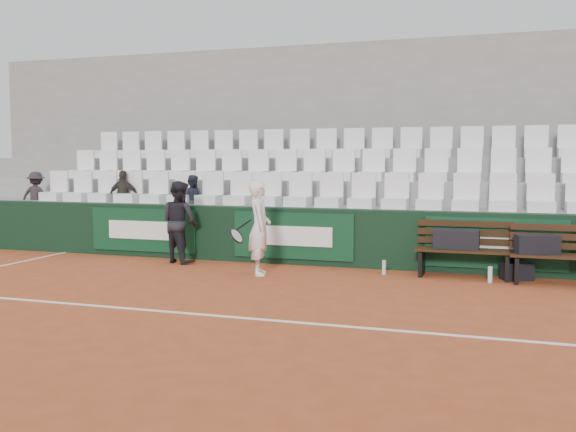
{
  "coord_description": "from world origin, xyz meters",
  "views": [
    {
      "loc": [
        3.22,
        -6.86,
        1.85
      ],
      "look_at": [
        0.18,
        2.4,
        1.0
      ],
      "focal_mm": 40.0,
      "sensor_mm": 36.0,
      "label": 1
    }
  ],
  "objects_px": {
    "bench_left": "(464,263)",
    "tennis_player": "(259,228)",
    "sports_bag_left": "(456,239)",
    "sports_bag_ground": "(517,271)",
    "water_bottle_near": "(384,267)",
    "sports_bag_right": "(537,244)",
    "ball_kid": "(179,222)",
    "spectator_b": "(123,175)",
    "spectator_c": "(192,178)",
    "water_bottle_far": "(490,275)",
    "spectator_a": "(36,175)",
    "bench_right": "(563,270)"
  },
  "relations": [
    {
      "from": "bench_left",
      "to": "tennis_player",
      "type": "relative_size",
      "value": 0.98
    },
    {
      "from": "sports_bag_left",
      "to": "tennis_player",
      "type": "relative_size",
      "value": 0.46
    },
    {
      "from": "sports_bag_ground",
      "to": "water_bottle_near",
      "type": "distance_m",
      "value": 2.04
    },
    {
      "from": "bench_left",
      "to": "sports_bag_ground",
      "type": "bearing_deg",
      "value": 2.3
    },
    {
      "from": "sports_bag_right",
      "to": "ball_kid",
      "type": "xyz_separation_m",
      "value": [
        -6.03,
        0.11,
        0.15
      ]
    },
    {
      "from": "sports_bag_left",
      "to": "water_bottle_near",
      "type": "xyz_separation_m",
      "value": [
        -1.12,
        -0.16,
        -0.48
      ]
    },
    {
      "from": "spectator_b",
      "to": "spectator_c",
      "type": "distance_m",
      "value": 1.55
    },
    {
      "from": "sports_bag_left",
      "to": "sports_bag_ground",
      "type": "relative_size",
      "value": 1.57
    },
    {
      "from": "bench_left",
      "to": "spectator_b",
      "type": "distance_m",
      "value": 6.97
    },
    {
      "from": "tennis_player",
      "to": "spectator_b",
      "type": "height_order",
      "value": "spectator_b"
    },
    {
      "from": "spectator_b",
      "to": "spectator_c",
      "type": "height_order",
      "value": "spectator_b"
    },
    {
      "from": "sports_bag_left",
      "to": "water_bottle_near",
      "type": "relative_size",
      "value": 3.02
    },
    {
      "from": "sports_bag_left",
      "to": "spectator_b",
      "type": "xyz_separation_m",
      "value": [
        -6.65,
        0.94,
        0.95
      ]
    },
    {
      "from": "water_bottle_far",
      "to": "spectator_a",
      "type": "bearing_deg",
      "value": 172.11
    },
    {
      "from": "tennis_player",
      "to": "spectator_a",
      "type": "xyz_separation_m",
      "value": [
        -5.77,
        1.75,
        0.76
      ]
    },
    {
      "from": "spectator_a",
      "to": "spectator_b",
      "type": "bearing_deg",
      "value": 166.43
    },
    {
      "from": "sports_bag_left",
      "to": "spectator_a",
      "type": "xyz_separation_m",
      "value": [
        -8.81,
        0.94,
        0.93
      ]
    },
    {
      "from": "bench_left",
      "to": "spectator_c",
      "type": "xyz_separation_m",
      "value": [
        -5.23,
        0.97,
        1.28
      ]
    },
    {
      "from": "sports_bag_ground",
      "to": "ball_kid",
      "type": "height_order",
      "value": "ball_kid"
    },
    {
      "from": "sports_bag_left",
      "to": "ball_kid",
      "type": "bearing_deg",
      "value": -178.9
    },
    {
      "from": "sports_bag_ground",
      "to": "ball_kid",
      "type": "bearing_deg",
      "value": -179.02
    },
    {
      "from": "bench_right",
      "to": "spectator_b",
      "type": "relative_size",
      "value": 1.37
    },
    {
      "from": "sports_bag_left",
      "to": "tennis_player",
      "type": "xyz_separation_m",
      "value": [
        -3.03,
        -0.8,
        0.16
      ]
    },
    {
      "from": "spectator_a",
      "to": "spectator_b",
      "type": "xyz_separation_m",
      "value": [
        2.16,
        0.0,
        0.02
      ]
    },
    {
      "from": "sports_bag_left",
      "to": "water_bottle_near",
      "type": "height_order",
      "value": "sports_bag_left"
    },
    {
      "from": "water_bottle_far",
      "to": "sports_bag_ground",
      "type": "bearing_deg",
      "value": 42.57
    },
    {
      "from": "water_bottle_near",
      "to": "tennis_player",
      "type": "xyz_separation_m",
      "value": [
        -1.92,
        -0.64,
        0.65
      ]
    },
    {
      "from": "bench_left",
      "to": "ball_kid",
      "type": "bearing_deg",
      "value": -179.23
    },
    {
      "from": "sports_bag_right",
      "to": "water_bottle_near",
      "type": "xyz_separation_m",
      "value": [
        -2.3,
        0.04,
        -0.48
      ]
    },
    {
      "from": "spectator_b",
      "to": "spectator_c",
      "type": "relative_size",
      "value": 1.08
    },
    {
      "from": "sports_bag_ground",
      "to": "ball_kid",
      "type": "relative_size",
      "value": 0.3
    },
    {
      "from": "bench_left",
      "to": "sports_bag_left",
      "type": "distance_m",
      "value": 0.4
    },
    {
      "from": "sports_bag_left",
      "to": "ball_kid",
      "type": "height_order",
      "value": "ball_kid"
    },
    {
      "from": "sports_bag_ground",
      "to": "sports_bag_left",
      "type": "bearing_deg",
      "value": -179.61
    },
    {
      "from": "sports_bag_ground",
      "to": "spectator_a",
      "type": "xyz_separation_m",
      "value": [
        -9.73,
        0.94,
        1.39
      ]
    },
    {
      "from": "tennis_player",
      "to": "spectator_c",
      "type": "bearing_deg",
      "value": 139.86
    },
    {
      "from": "water_bottle_near",
      "to": "ball_kid",
      "type": "bearing_deg",
      "value": 178.97
    },
    {
      "from": "ball_kid",
      "to": "bench_right",
      "type": "bearing_deg",
      "value": -157.91
    },
    {
      "from": "sports_bag_ground",
      "to": "tennis_player",
      "type": "relative_size",
      "value": 0.29
    },
    {
      "from": "sports_bag_left",
      "to": "water_bottle_far",
      "type": "height_order",
      "value": "sports_bag_left"
    },
    {
      "from": "water_bottle_near",
      "to": "tennis_player",
      "type": "height_order",
      "value": "tennis_player"
    },
    {
      "from": "sports_bag_left",
      "to": "water_bottle_far",
      "type": "distance_m",
      "value": 0.79
    },
    {
      "from": "spectator_b",
      "to": "sports_bag_left",
      "type": "bearing_deg",
      "value": 155.95
    },
    {
      "from": "sports_bag_ground",
      "to": "spectator_c",
      "type": "xyz_separation_m",
      "value": [
        -6.02,
        0.94,
        1.37
      ]
    },
    {
      "from": "ball_kid",
      "to": "sports_bag_ground",
      "type": "bearing_deg",
      "value": -155.99
    },
    {
      "from": "water_bottle_far",
      "to": "spectator_b",
      "type": "xyz_separation_m",
      "value": [
        -7.18,
        1.29,
        1.42
      ]
    },
    {
      "from": "bench_left",
      "to": "water_bottle_far",
      "type": "xyz_separation_m",
      "value": [
        0.41,
        -0.33,
        -0.1
      ]
    },
    {
      "from": "water_bottle_near",
      "to": "tennis_player",
      "type": "relative_size",
      "value": 0.15
    },
    {
      "from": "bench_right",
      "to": "sports_bag_left",
      "type": "distance_m",
      "value": 1.61
    },
    {
      "from": "sports_bag_right",
      "to": "spectator_b",
      "type": "distance_m",
      "value": 7.98
    }
  ]
}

